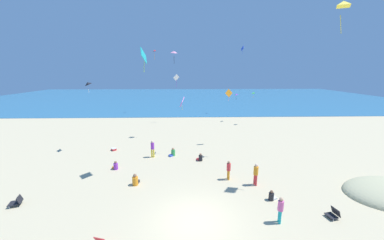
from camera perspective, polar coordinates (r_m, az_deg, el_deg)
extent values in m
plane|color=#C6B58C|center=(21.45, -0.38, -8.42)|extent=(120.00, 120.00, 0.00)
cube|color=teal|center=(66.76, -1.29, 6.07)|extent=(120.00, 60.00, 0.05)
cube|color=black|center=(17.15, -39.44, -16.53)|extent=(0.69, 0.70, 0.03)
cube|color=black|center=(16.97, -38.59, -15.99)|extent=(0.33, 0.59, 0.39)
cylinder|color=#B7B7BC|center=(17.02, -40.27, -17.21)|extent=(0.02, 0.02, 0.17)
cylinder|color=#B7B7BC|center=(17.48, -39.59, -16.34)|extent=(0.02, 0.02, 0.17)
cube|color=black|center=(14.78, 32.83, -20.40)|extent=(0.55, 0.62, 0.03)
cube|color=black|center=(14.84, 33.65, -19.44)|extent=(0.29, 0.57, 0.42)
cylinder|color=#B7B7BC|center=(14.58, 33.20, -21.26)|extent=(0.02, 0.02, 0.14)
cylinder|color=#B7B7BC|center=(14.89, 31.62, -20.32)|extent=(0.02, 0.02, 0.14)
cube|color=#D13D3D|center=(11.78, -22.96, -27.17)|extent=(0.60, 0.36, 0.40)
cube|color=red|center=(23.20, -19.91, -7.30)|extent=(0.57, 0.57, 0.19)
cube|color=white|center=(23.16, -19.93, -7.02)|extent=(0.59, 0.59, 0.04)
cylinder|color=red|center=(16.08, 16.53, -14.99)|extent=(0.14, 0.14, 0.79)
cylinder|color=red|center=(16.21, 16.15, -14.74)|extent=(0.14, 0.14, 0.79)
cylinder|color=orange|center=(15.85, 16.50, -12.65)|extent=(0.40, 0.40, 0.59)
sphere|color=beige|center=(15.68, 16.59, -11.35)|extent=(0.22, 0.22, 0.22)
cylinder|color=black|center=(14.87, 20.15, -18.40)|extent=(0.39, 0.39, 0.48)
sphere|color=brown|center=(14.71, 20.25, -17.31)|extent=(0.19, 0.19, 0.19)
cube|color=white|center=(15.06, 20.68, -18.75)|extent=(0.40, 0.34, 0.14)
cylinder|color=green|center=(20.55, -4.99, -8.59)|extent=(0.52, 0.52, 0.56)
sphere|color=#A87A5B|center=(20.42, -5.01, -7.58)|extent=(0.23, 0.23, 0.23)
cube|color=blue|center=(20.50, -5.49, -9.25)|extent=(0.50, 0.48, 0.16)
cylinder|color=#19ADB2|center=(13.18, 21.99, -22.28)|extent=(0.13, 0.13, 0.73)
cylinder|color=#19ADB2|center=(13.06, 22.18, -22.68)|extent=(0.13, 0.13, 0.73)
cylinder|color=#D8599E|center=(12.77, 22.33, -20.13)|extent=(0.33, 0.33, 0.54)
sphere|color=tan|center=(12.59, 22.48, -18.74)|extent=(0.20, 0.20, 0.20)
cylinder|color=yellow|center=(20.43, -10.54, -8.56)|extent=(0.14, 0.14, 0.79)
cylinder|color=yellow|center=(20.38, -10.06, -8.59)|extent=(0.14, 0.14, 0.79)
cylinder|color=purple|center=(20.16, -10.38, -6.74)|extent=(0.36, 0.36, 0.59)
sphere|color=beige|center=(20.04, -10.42, -5.67)|extent=(0.22, 0.22, 0.22)
cylinder|color=orange|center=(16.08, -14.73, -15.27)|extent=(0.45, 0.45, 0.60)
sphere|color=#846047|center=(15.89, -14.82, -13.97)|extent=(0.24, 0.24, 0.24)
cube|color=black|center=(16.37, -14.37, -15.55)|extent=(0.37, 0.48, 0.17)
cylinder|color=black|center=(19.39, 2.27, -9.97)|extent=(0.47, 0.47, 0.51)
sphere|color=#A87A5B|center=(19.26, 2.28, -9.01)|extent=(0.21, 0.21, 0.21)
cube|color=red|center=(19.57, 1.76, -10.33)|extent=(0.45, 0.44, 0.15)
cylinder|color=purple|center=(18.84, -19.44, -11.42)|extent=(0.48, 0.48, 0.52)
sphere|color=#846047|center=(18.70, -19.52, -10.44)|extent=(0.21, 0.21, 0.21)
cube|color=orange|center=(19.08, -19.72, -11.74)|extent=(0.45, 0.45, 0.15)
cylinder|color=orange|center=(16.41, 9.67, -14.18)|extent=(0.13, 0.13, 0.72)
cylinder|color=orange|center=(16.54, 9.44, -13.94)|extent=(0.13, 0.13, 0.72)
cylinder|color=red|center=(16.20, 9.64, -12.09)|extent=(0.34, 0.34, 0.54)
sphere|color=#A87A5B|center=(16.06, 9.69, -10.93)|extent=(0.20, 0.20, 0.20)
cube|color=#DB3DA8|center=(19.97, -2.63, 4.79)|extent=(0.44, 1.00, 0.93)
cylinder|color=yellow|center=(20.05, -2.61, 3.21)|extent=(0.05, 0.04, 0.41)
pyramid|color=purple|center=(34.42, 11.54, 6.61)|extent=(0.70, 0.73, 0.34)
cylinder|color=black|center=(34.48, 11.55, 5.59)|extent=(0.07, 0.06, 0.47)
cube|color=white|center=(32.96, -4.16, 11.13)|extent=(0.87, 0.69, 1.03)
cylinder|color=purple|center=(33.00, -4.13, 9.53)|extent=(0.08, 0.16, 1.07)
cube|color=#1EADAD|center=(15.87, -12.63, 16.29)|extent=(0.41, 1.18, 1.13)
cylinder|color=#99DB33|center=(15.84, -12.50, 13.48)|extent=(0.08, 0.05, 0.72)
pyramid|color=yellow|center=(16.56, 35.04, 23.80)|extent=(1.02, 0.90, 0.35)
cylinder|color=yellow|center=(16.34, 34.55, 20.01)|extent=(0.12, 0.22, 1.08)
pyramid|color=red|center=(41.95, -9.98, 17.57)|extent=(0.62, 0.74, 0.41)
cylinder|color=orange|center=(41.86, -9.86, 16.18)|extent=(0.08, 0.04, 1.16)
pyramid|color=pink|center=(25.37, -4.76, 17.42)|extent=(0.76, 0.70, 0.30)
cylinder|color=black|center=(25.34, -4.74, 15.52)|extent=(0.05, 0.05, 0.87)
pyramid|color=black|center=(22.90, -25.85, 8.64)|extent=(0.77, 0.86, 0.42)
cylinder|color=white|center=(22.94, -25.56, 6.97)|extent=(0.06, 0.05, 0.43)
cube|color=blue|center=(41.41, 13.18, 17.94)|extent=(0.37, 1.08, 1.05)
cylinder|color=blue|center=(41.34, 13.13, 16.95)|extent=(0.08, 0.06, 0.66)
pyramid|color=green|center=(32.80, 15.80, 6.90)|extent=(0.72, 0.68, 0.35)
cylinder|color=orange|center=(32.83, 15.80, 5.88)|extent=(0.07, 0.08, 0.42)
cube|color=orange|center=(22.88, 9.68, 7.00)|extent=(0.82, 0.35, 0.86)
cylinder|color=pink|center=(22.95, 9.62, 5.55)|extent=(0.04, 0.07, 0.56)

